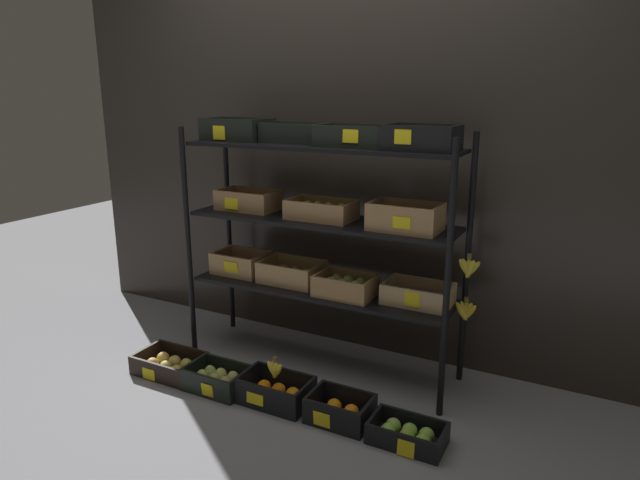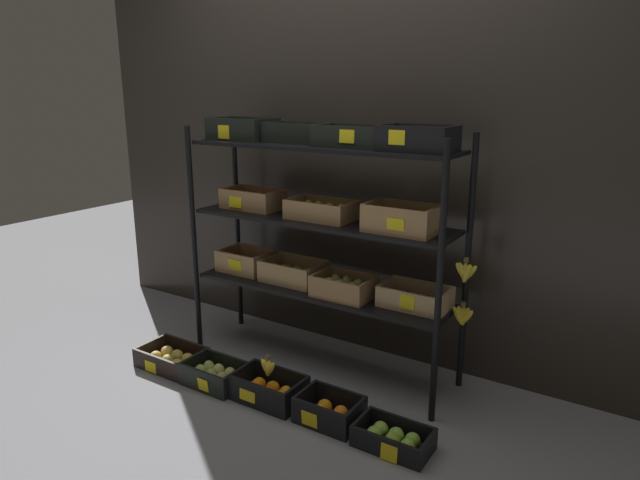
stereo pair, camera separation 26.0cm
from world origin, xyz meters
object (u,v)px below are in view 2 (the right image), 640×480
(display_rack, at_px, (321,216))
(crate_ground_apple_gold, at_px, (172,359))
(banana_bunch_loose, at_px, (268,367))
(crate_ground_orange, at_px, (269,391))
(crate_ground_right_orange, at_px, (330,412))
(crate_ground_apple_green, at_px, (393,439))
(crate_ground_pear, at_px, (215,375))

(display_rack, xyz_separation_m, crate_ground_apple_gold, (-0.72, -0.49, -0.84))
(crate_ground_apple_gold, xyz_separation_m, banana_bunch_loose, (0.71, 0.00, 0.15))
(crate_ground_orange, xyz_separation_m, crate_ground_right_orange, (0.37, -0.00, -0.00))
(crate_ground_apple_gold, distance_m, crate_ground_right_orange, 1.07)
(display_rack, height_order, crate_ground_apple_gold, display_rack)
(crate_ground_apple_gold, relative_size, crate_ground_apple_green, 1.08)
(crate_ground_orange, distance_m, banana_bunch_loose, 0.14)
(display_rack, height_order, banana_bunch_loose, display_rack)
(crate_ground_apple_gold, xyz_separation_m, crate_ground_right_orange, (1.07, 0.01, 0.01))
(display_rack, height_order, crate_ground_apple_green, display_rack)
(display_rack, bearing_deg, crate_ground_right_orange, -53.60)
(crate_ground_pear, relative_size, banana_bunch_loose, 2.83)
(crate_ground_apple_gold, relative_size, crate_ground_orange, 1.01)
(crate_ground_pear, bearing_deg, crate_ground_orange, 4.81)
(banana_bunch_loose, bearing_deg, crate_ground_apple_green, -0.69)
(crate_ground_apple_green, bearing_deg, banana_bunch_loose, 179.31)
(crate_ground_pear, height_order, banana_bunch_loose, banana_bunch_loose)
(display_rack, bearing_deg, banana_bunch_loose, -91.25)
(display_rack, relative_size, banana_bunch_loose, 14.21)
(display_rack, xyz_separation_m, crate_ground_pear, (-0.36, -0.51, -0.83))
(crate_ground_orange, distance_m, crate_ground_apple_green, 0.72)
(display_rack, bearing_deg, crate_ground_apple_green, -35.31)
(crate_ground_apple_gold, height_order, crate_ground_orange, crate_ground_orange)
(crate_ground_apple_gold, relative_size, crate_ground_right_orange, 1.22)
(crate_ground_apple_gold, relative_size, crate_ground_pear, 1.12)
(crate_ground_orange, xyz_separation_m, crate_ground_apple_green, (0.72, -0.02, -0.01))
(crate_ground_orange, height_order, crate_ground_apple_green, crate_ground_orange)
(crate_ground_orange, bearing_deg, crate_ground_pear, -175.19)
(crate_ground_apple_gold, height_order, crate_ground_apple_green, crate_ground_apple_gold)
(crate_ground_pear, xyz_separation_m, banana_bunch_loose, (0.35, 0.02, 0.14))
(crate_ground_apple_gold, bearing_deg, display_rack, 34.51)
(crate_ground_orange, bearing_deg, banana_bunch_loose, -70.12)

